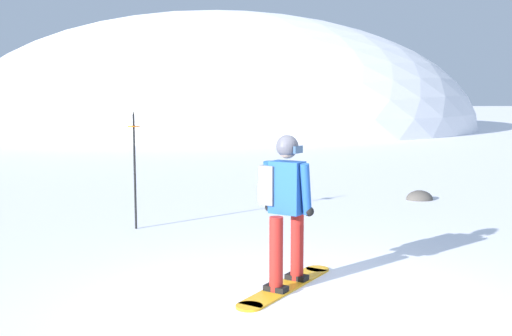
# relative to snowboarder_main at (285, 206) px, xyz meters

# --- Properties ---
(ground_plane) EXTENTS (300.00, 300.00, 0.00)m
(ground_plane) POSITION_rel_snowboarder_main_xyz_m (0.02, -0.75, -0.92)
(ground_plane) COLOR white
(ridge_peak_main) EXTENTS (35.79, 32.21, 16.04)m
(ridge_peak_main) POSITION_rel_snowboarder_main_xyz_m (1.30, 36.72, -0.92)
(ridge_peak_main) COLOR white
(ridge_peak_main) RESTS_ON ground
(snowboarder_main) EXTENTS (1.25, 1.50, 1.71)m
(snowboarder_main) POSITION_rel_snowboarder_main_xyz_m (0.00, 0.00, 0.00)
(snowboarder_main) COLOR orange
(snowboarder_main) RESTS_ON ground
(piste_marker_near) EXTENTS (0.20, 0.20, 1.93)m
(piste_marker_near) POSITION_rel_snowboarder_main_xyz_m (-1.92, 3.24, 0.18)
(piste_marker_near) COLOR black
(piste_marker_near) RESTS_ON ground
(rock_dark) EXTENTS (0.56, 0.48, 0.39)m
(rock_dark) POSITION_rel_snowboarder_main_xyz_m (3.75, 5.40, -0.92)
(rock_dark) COLOR #4C4742
(rock_dark) RESTS_ON ground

